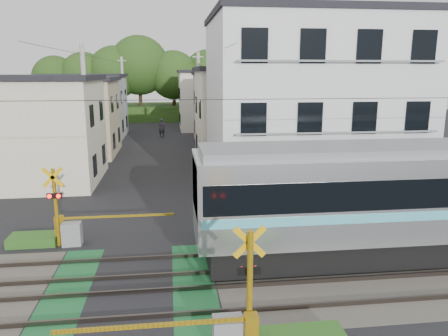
{
  "coord_description": "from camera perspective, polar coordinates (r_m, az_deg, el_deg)",
  "views": [
    {
      "loc": [
        1.29,
        -12.59,
        6.44
      ],
      "look_at": [
        3.48,
        5.0,
        2.54
      ],
      "focal_mm": 35.0,
      "sensor_mm": 36.0,
      "label": 1
    }
  ],
  "objects": [
    {
      "name": "ground",
      "position": [
        14.2,
        -11.92,
        -14.86
      ],
      "size": [
        120.0,
        120.0,
        0.0
      ],
      "primitive_type": "plane",
      "color": "black"
    },
    {
      "name": "track_bed",
      "position": [
        14.18,
        -11.93,
        -14.73
      ],
      "size": [
        120.0,
        120.0,
        0.14
      ],
      "color": "#47423A",
      "rests_on": "ground"
    },
    {
      "name": "crossing_signal_near",
      "position": [
        10.69,
        1.05,
        -19.99
      ],
      "size": [
        4.74,
        0.65,
        3.09
      ],
      "color": "#F2B40C",
      "rests_on": "ground"
    },
    {
      "name": "crossing_signal_far",
      "position": [
        17.65,
        -19.53,
        -7.28
      ],
      "size": [
        4.74,
        0.65,
        3.09
      ],
      "color": "#F2B40C",
      "rests_on": "ground"
    },
    {
      "name": "apartment_block",
      "position": [
        23.3,
        11.05,
        7.78
      ],
      "size": [
        10.2,
        8.36,
        9.3
      ],
      "color": "silver",
      "rests_on": "ground"
    },
    {
      "name": "houses_row",
      "position": [
        38.66,
        -8.7,
        7.51
      ],
      "size": [
        22.07,
        31.35,
        6.8
      ],
      "color": "beige",
      "rests_on": "ground"
    },
    {
      "name": "tree_hill",
      "position": [
        61.66,
        -8.76,
        10.83
      ],
      "size": [
        40.0,
        12.57,
        11.31
      ],
      "color": "#294717",
      "rests_on": "ground"
    },
    {
      "name": "catenary",
      "position": [
        13.75,
        13.09,
        0.56
      ],
      "size": [
        60.0,
        5.04,
        7.0
      ],
      "color": "#2D2D33",
      "rests_on": "ground"
    },
    {
      "name": "utility_poles",
      "position": [
        35.75,
        -10.97,
        8.39
      ],
      "size": [
        7.9,
        42.0,
        8.0
      ],
      "color": "#A5A5A0",
      "rests_on": "ground"
    },
    {
      "name": "pedestrian",
      "position": [
        44.74,
        -8.16,
        5.22
      ],
      "size": [
        0.7,
        0.47,
        1.89
      ],
      "primitive_type": "imported",
      "rotation": [
        0.0,
        0.0,
        3.12
      ],
      "color": "#38323E",
      "rests_on": "ground"
    },
    {
      "name": "weed_patches",
      "position": [
        13.99,
        -4.57,
        -14.21
      ],
      "size": [
        10.25,
        8.8,
        0.4
      ],
      "color": "#2D5E1E",
      "rests_on": "ground"
    }
  ]
}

